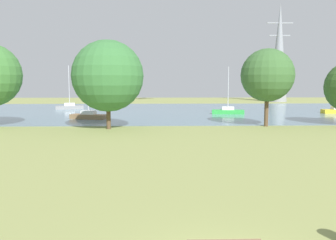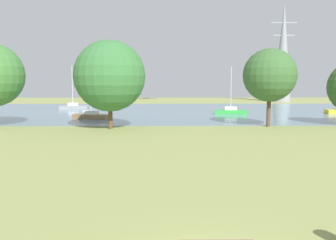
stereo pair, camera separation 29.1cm
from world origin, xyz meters
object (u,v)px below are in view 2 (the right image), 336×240
tree_east_near (110,76)px  tree_west_near (270,75)px  sailboat_gray (73,106)px  sailboat_brown (91,116)px  electricity_pylon (283,53)px  sailboat_green (231,111)px

tree_east_near → tree_west_near: size_ratio=1.08×
sailboat_gray → tree_east_near: 29.43m
sailboat_brown → tree_east_near: size_ratio=0.66×
electricity_pylon → tree_east_near: bearing=-124.8°
sailboat_brown → sailboat_green: size_ratio=0.84×
tree_west_near → electricity_pylon: size_ratio=0.35×
tree_west_near → sailboat_gray: bearing=137.6°
sailboat_brown → sailboat_green: 20.86m
tree_west_near → electricity_pylon: (17.96, 48.49, 6.46)m
sailboat_gray → sailboat_brown: (6.76, -17.09, -0.02)m
sailboat_green → electricity_pylon: bearing=60.2°
sailboat_green → tree_west_near: 15.92m
sailboat_green → electricity_pylon: electricity_pylon is taller
sailboat_gray → tree_west_near: (27.63, -25.25, 5.06)m
sailboat_green → tree_east_near: size_ratio=0.79×
tree_east_near → tree_west_near: 16.95m
tree_west_near → sailboat_brown: bearing=158.6°
electricity_pylon → sailboat_brown: bearing=-133.9°
tree_east_near → sailboat_gray: bearing=111.8°
sailboat_gray → electricity_pylon: size_ratio=0.32×
sailboat_green → tree_west_near: tree_west_near is taller
sailboat_green → tree_east_near: bearing=-133.2°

